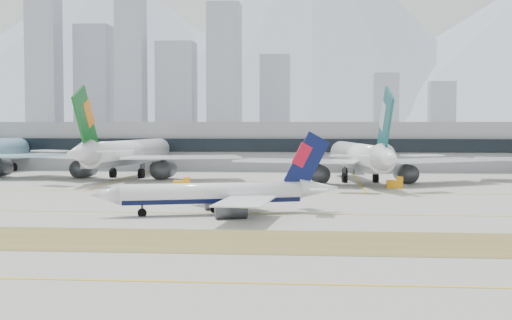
# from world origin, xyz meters

# --- Properties ---
(ground) EXTENTS (3000.00, 3000.00, 0.00)m
(ground) POSITION_xyz_m (0.00, 0.00, 0.00)
(ground) COLOR #A2A198
(ground) RESTS_ON ground
(apron_markings) EXTENTS (360.00, 122.22, 0.06)m
(apron_markings) POSITION_xyz_m (0.00, -53.95, 0.02)
(apron_markings) COLOR brown
(apron_markings) RESTS_ON ground
(taxiing_airliner) EXTENTS (39.27, 33.43, 13.49)m
(taxiing_airliner) POSITION_xyz_m (-5.70, -6.32, 3.25)
(taxiing_airliner) COLOR white
(taxiing_airliner) RESTS_ON ground
(widebody_eva) EXTENTS (66.24, 65.34, 23.82)m
(widebody_eva) POSITION_xyz_m (-41.27, 66.23, 6.33)
(widebody_eva) COLOR white
(widebody_eva) RESTS_ON ground
(widebody_cathay) EXTENTS (63.05, 62.39, 22.78)m
(widebody_cathay) POSITION_xyz_m (20.45, 56.23, 6.05)
(widebody_cathay) COLOR white
(widebody_cathay) RESTS_ON ground
(terminal) EXTENTS (280.00, 43.10, 15.00)m
(terminal) POSITION_xyz_m (0.00, 114.84, 7.50)
(terminal) COLOR gray
(terminal) RESTS_ON ground
(gse_b) EXTENTS (3.55, 2.00, 2.60)m
(gse_b) POSITION_xyz_m (-20.26, 36.78, 1.05)
(gse_b) COLOR #FB9A0D
(gse_b) RESTS_ON ground
(gse_c) EXTENTS (3.55, 2.00, 2.60)m
(gse_c) POSITION_xyz_m (27.23, 42.39, 1.05)
(gse_c) COLOR #FB9A0D
(gse_c) RESTS_ON ground
(city_skyline) EXTENTS (342.00, 49.80, 140.00)m
(city_skyline) POSITION_xyz_m (-106.76, 453.42, 49.80)
(city_skyline) COLOR #9397A7
(city_skyline) RESTS_ON ground
(mountain_ridge) EXTENTS (2830.00, 1120.00, 470.00)m
(mountain_ridge) POSITION_xyz_m (33.00, 1404.14, 181.85)
(mountain_ridge) COLOR #9EA8B7
(mountain_ridge) RESTS_ON ground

